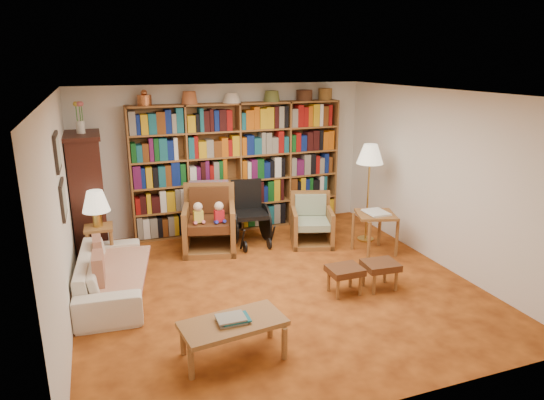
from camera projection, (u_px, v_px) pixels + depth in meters
name	position (u px, v px, depth m)	size (l,w,h in m)	color
floor	(276.00, 285.00, 6.45)	(5.00, 5.00, 0.00)	#BE5F1D
ceiling	(276.00, 93.00, 5.75)	(5.00, 5.00, 0.00)	white
wall_back	(225.00, 158.00, 8.35)	(5.00, 5.00, 0.00)	white
wall_front	(386.00, 274.00, 3.84)	(5.00, 5.00, 0.00)	white
wall_left	(61.00, 216.00, 5.27)	(5.00, 5.00, 0.00)	white
wall_right	(439.00, 178.00, 6.92)	(5.00, 5.00, 0.00)	white
bookshelf	(239.00, 164.00, 8.29)	(3.60, 0.30, 2.42)	brown
curio_cabinet	(88.00, 194.00, 7.24)	(0.50, 0.95, 2.40)	#39150F
framed_pictures	(60.00, 176.00, 5.45)	(0.03, 0.52, 0.97)	black
sofa	(111.00, 274.00, 6.12)	(0.74, 1.90, 0.55)	beige
sofa_throw	(115.00, 272.00, 6.13)	(0.79, 1.48, 0.04)	beige
cushion_left	(98.00, 253.00, 6.34)	(0.11, 0.35, 0.35)	maroon
cushion_right	(99.00, 274.00, 5.71)	(0.12, 0.39, 0.39)	maroon
side_table_lamp	(99.00, 238.00, 6.86)	(0.40, 0.40, 0.63)	brown
table_lamp	(96.00, 202.00, 6.71)	(0.38, 0.38, 0.52)	#B7903A
armchair_leather	(208.00, 223.00, 7.63)	(1.01, 1.02, 1.02)	brown
armchair_sage	(310.00, 224.00, 7.87)	(0.85, 0.86, 0.81)	brown
wheelchair	(249.00, 215.00, 7.85)	(0.59, 0.82, 1.02)	black
floor_lamp	(370.00, 158.00, 7.67)	(0.43, 0.43, 1.60)	#B7903A
side_table_papers	(375.00, 220.00, 7.37)	(0.70, 0.70, 0.67)	brown
footstool_a	(345.00, 272.00, 6.14)	(0.43, 0.36, 0.36)	#4E2A14
footstool_b	(380.00, 267.00, 6.27)	(0.46, 0.40, 0.37)	#4E2A14
coffee_table	(233.00, 326.00, 4.80)	(1.08, 0.64, 0.45)	brown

